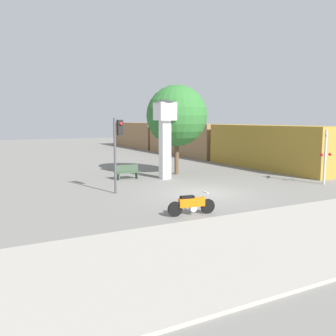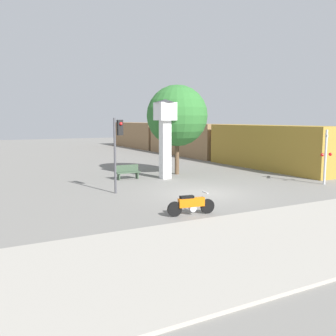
{
  "view_description": "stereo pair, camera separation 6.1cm",
  "coord_description": "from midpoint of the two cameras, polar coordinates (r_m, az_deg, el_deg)",
  "views": [
    {
      "loc": [
        -10.73,
        -16.15,
        3.87
      ],
      "look_at": [
        -1.45,
        1.04,
        1.32
      ],
      "focal_mm": 40.0,
      "sensor_mm": 36.0,
      "label": 1
    },
    {
      "loc": [
        -10.68,
        -16.18,
        3.87
      ],
      "look_at": [
        -1.45,
        1.04,
        1.32
      ],
      "focal_mm": 40.0,
      "sensor_mm": 36.0,
      "label": 2
    }
  ],
  "objects": [
    {
      "name": "clock_tower",
      "position": [
        24.32,
        -0.37,
        6.35
      ],
      "size": [
        1.38,
        1.38,
        5.14
      ],
      "color": "white",
      "rests_on": "ground_plane"
    },
    {
      "name": "traffic_light",
      "position": [
        19.62,
        -7.61,
        4.02
      ],
      "size": [
        0.5,
        0.35,
        3.94
      ],
      "color": "#47474C",
      "rests_on": "ground_plane"
    },
    {
      "name": "freight_train",
      "position": [
        40.72,
        2.87,
        4.38
      ],
      "size": [
        2.8,
        37.68,
        3.4
      ],
      "color": "olive",
      "rests_on": "ground_plane"
    },
    {
      "name": "sidewalk_strip",
      "position": [
        14.27,
        22.33,
        -8.65
      ],
      "size": [
        36.0,
        6.0,
        0.1
      ],
      "color": "#9E998E",
      "rests_on": "ground_plane"
    },
    {
      "name": "motorcycle",
      "position": [
        15.27,
        3.67,
        -5.56
      ],
      "size": [
        2.06,
        0.49,
        0.91
      ],
      "rotation": [
        0.0,
        0.0,
        -0.13
      ],
      "color": "black",
      "rests_on": "ground_plane"
    },
    {
      "name": "railroad_crossing_signal",
      "position": [
        24.06,
        22.97,
        1.91
      ],
      "size": [
        0.9,
        0.82,
        3.27
      ],
      "color": "#B7B7BC",
      "rests_on": "ground_plane"
    },
    {
      "name": "street_tree",
      "position": [
        26.25,
        1.46,
        7.96
      ],
      "size": [
        4.25,
        4.25,
        6.24
      ],
      "color": "brown",
      "rests_on": "ground_plane"
    },
    {
      "name": "bench",
      "position": [
        24.42,
        -6.11,
        -0.56
      ],
      "size": [
        1.6,
        0.44,
        0.92
      ],
      "color": "#384C38",
      "rests_on": "ground_plane"
    },
    {
      "name": "ground_plane",
      "position": [
        19.77,
        5.24,
        -3.88
      ],
      "size": [
        120.0,
        120.0,
        0.0
      ],
      "primitive_type": "plane",
      "color": "slate"
    }
  ]
}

